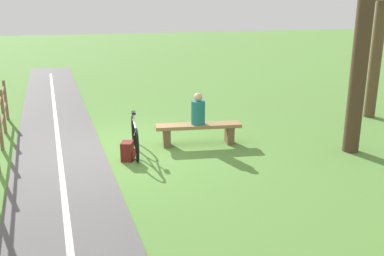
# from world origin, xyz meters

# --- Properties ---
(ground_plane) EXTENTS (80.00, 80.00, 0.00)m
(ground_plane) POSITION_xyz_m (0.00, 0.00, 0.00)
(ground_plane) COLOR #548438
(bench) EXTENTS (2.00, 0.72, 0.49)m
(bench) POSITION_xyz_m (-1.78, 0.02, 0.34)
(bench) COLOR #937047
(bench) RESTS_ON ground_plane
(person_seated) EXTENTS (0.37, 0.37, 0.73)m
(person_seated) POSITION_xyz_m (-1.77, 0.02, 0.80)
(person_seated) COLOR #1E6B66
(person_seated) RESTS_ON bench
(bicycle) EXTENTS (0.26, 1.79, 0.89)m
(bicycle) POSITION_xyz_m (-0.28, 0.13, 0.37)
(bicycle) COLOR black
(bicycle) RESTS_ON ground_plane
(backpack) EXTENTS (0.34, 0.36, 0.40)m
(backpack) POSITION_xyz_m (-0.04, 0.55, 0.19)
(backpack) COLOR maroon
(backpack) RESTS_ON ground_plane
(tree_near_bench) EXTENTS (1.19, 1.19, 4.66)m
(tree_near_bench) POSITION_xyz_m (-4.83, 1.53, 2.18)
(tree_near_bench) COLOR #473323
(tree_near_bench) RESTS_ON ground_plane
(tree_far_left) EXTENTS (1.30, 1.09, 4.30)m
(tree_far_left) POSITION_xyz_m (-7.30, -0.85, 1.83)
(tree_far_left) COLOR brown
(tree_far_left) RESTS_ON ground_plane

